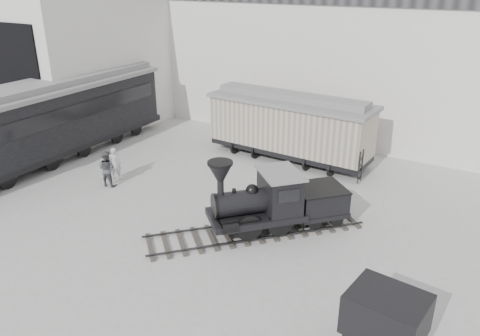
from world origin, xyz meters
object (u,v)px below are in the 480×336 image
Objects in this scene: coal_hopper at (386,319)px; locomotive at (272,204)px; boxcar at (290,125)px; visitor_a at (115,163)px; passenger_coach at (57,118)px; visitor_b at (107,169)px.

locomotive is at bearing 147.82° from coal_hopper.
boxcar is (-2.85, 7.47, 0.81)m from locomotive.
visitor_a is (-9.07, 0.42, -0.31)m from locomotive.
passenger_coach is 8.58× the size of visitor_b.
visitor_b is at bearing 170.32° from coal_hopper.
locomotive reaches higher than visitor_a.
boxcar reaches higher than visitor_a.
boxcar is 9.89m from visitor_b.
coal_hopper is (19.73, -5.77, -0.87)m from passenger_coach.
visitor_b is 0.85× the size of coal_hopper.
boxcar is 9.47m from visitor_a.
visitor_a is 0.94× the size of visitor_b.
coal_hopper is (5.71, -4.60, 0.21)m from locomotive.
passenger_coach is 5.58m from visitor_b.
locomotive is at bearing -6.54° from passenger_coach.
coal_hopper reaches higher than visitor_b.
visitor_a is at bearing -10.31° from passenger_coach.
coal_hopper is (14.53, -4.27, 0.48)m from visitor_b.
boxcar reaches higher than coal_hopper.
visitor_b is at bearing 75.22° from visitor_a.
boxcar is 5.21× the size of visitor_b.
coal_hopper is at bearing -18.08° from passenger_coach.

